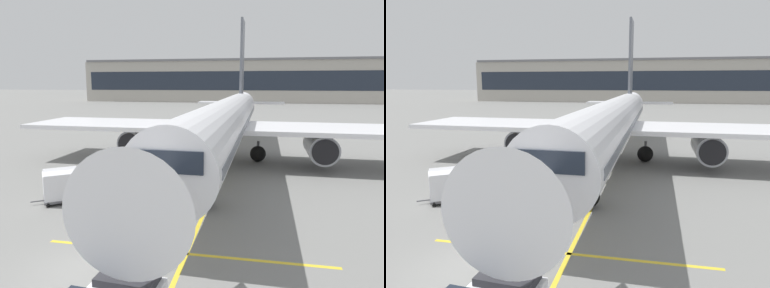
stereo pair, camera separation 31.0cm
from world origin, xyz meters
TOP-DOWN VIEW (x-y plane):
  - ground_plane at (0.00, 0.00)m, footprint 600.00×600.00m
  - parked_airplane at (3.40, 18.70)m, footprint 34.90×44.59m
  - belt_loader at (-0.79, 11.01)m, footprint 5.16×3.91m
  - baggage_cart_lead at (-3.02, 8.27)m, footprint 2.67×2.47m
  - baggage_cart_second at (-5.02, 6.80)m, footprint 2.67×2.47m
  - ground_crew_by_loader at (-1.09, 8.67)m, footprint 0.43×0.46m
  - ground_crew_by_carts at (-4.06, 8.79)m, footprint 0.42×0.47m
  - ground_crew_marshaller at (-2.52, 11.13)m, footprint 0.57×0.27m
  - ground_crew_wingwalker at (0.45, 7.75)m, footprint 0.50×0.40m
  - safety_cone_engine_keepout at (-4.11, 14.97)m, footprint 0.60×0.60m
  - safety_cone_wingtip at (-3.91, 14.04)m, footprint 0.60×0.60m
  - apron_guidance_line_lead_in at (3.43, 17.86)m, footprint 0.20×110.00m
  - apron_guidance_line_stop_bar at (3.38, 1.95)m, footprint 12.00×0.20m
  - terminal_building at (12.07, 119.09)m, footprint 137.96×20.24m

SIDE VIEW (x-z plane):
  - ground_plane at x=0.00m, z-range 0.00..0.00m
  - apron_guidance_line_lead_in at x=3.43m, z-range 0.00..0.01m
  - apron_guidance_line_stop_bar at x=3.38m, z-range 0.00..0.01m
  - safety_cone_wingtip at x=-3.91m, z-range -0.01..0.67m
  - safety_cone_engine_keepout at x=-4.11m, z-range -0.01..0.67m
  - belt_loader at x=-0.79m, z-range -0.63..2.35m
  - ground_crew_by_loader at x=-1.09m, z-range 0.13..1.87m
  - ground_crew_by_carts at x=-4.06m, z-range 0.13..1.87m
  - ground_crew_marshaller at x=-2.52m, z-range 0.13..1.87m
  - ground_crew_wingwalker at x=0.45m, z-range 0.13..1.87m
  - baggage_cart_lead at x=-3.02m, z-range 0.04..1.96m
  - baggage_cart_second at x=-5.02m, z-range 0.04..1.96m
  - parked_airplane at x=3.40m, z-range -3.89..11.01m
  - terminal_building at x=12.07m, z-range -0.05..14.85m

